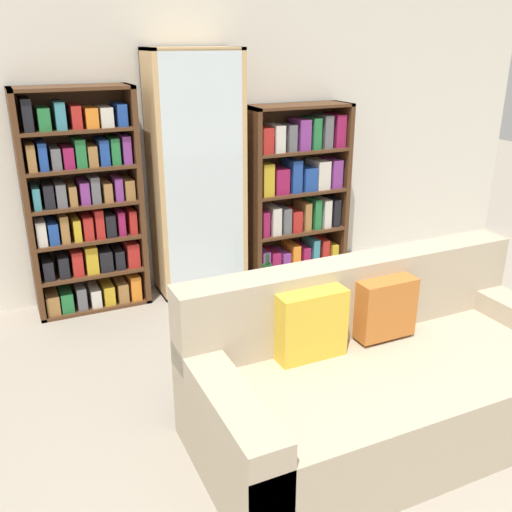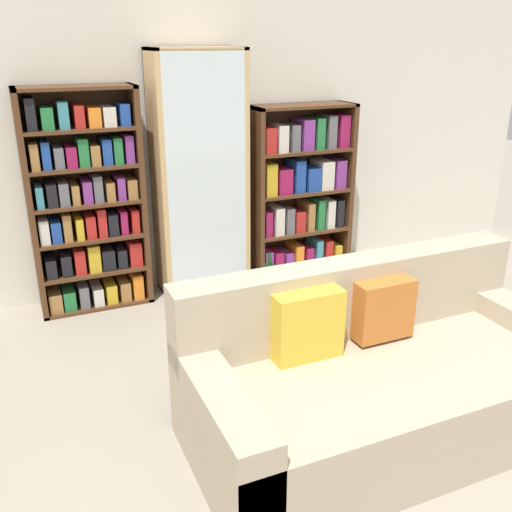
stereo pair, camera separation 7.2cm
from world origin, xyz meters
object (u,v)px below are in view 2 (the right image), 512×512
object	(u,v)px
display_cabinet	(200,175)
wine_bottle	(269,282)
couch	(380,380)
bookshelf_right	(300,192)
bookshelf_left	(87,205)

from	to	relation	value
display_cabinet	wine_bottle	distance (m)	1.00
couch	bookshelf_right	distance (m)	2.30
display_cabinet	bookshelf_right	world-z (taller)	display_cabinet
wine_bottle	bookshelf_left	bearing A→B (deg)	158.16
bookshelf_left	bookshelf_right	bearing A→B (deg)	-0.00
couch	bookshelf_right	xyz separation A→B (m)	(0.66, 2.16, 0.42)
couch	bookshelf_left	bearing A→B (deg)	117.39
couch	bookshelf_right	size ratio (longest dim) A/B	1.40
bookshelf_right	couch	bearing A→B (deg)	-106.92
couch	bookshelf_left	xyz separation A→B (m)	(-1.12, 2.16, 0.51)
display_cabinet	couch	bearing A→B (deg)	-83.36
display_cabinet	bookshelf_right	distance (m)	0.94
couch	display_cabinet	xyz separation A→B (m)	(-0.25, 2.14, 0.66)
couch	wine_bottle	bearing A→B (deg)	85.36
bookshelf_right	bookshelf_left	bearing A→B (deg)	180.00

